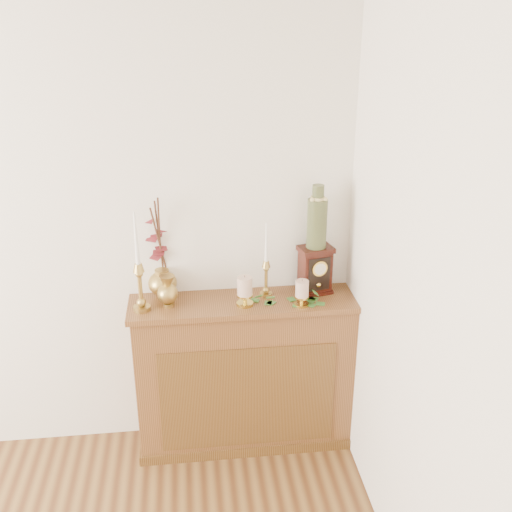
{
  "coord_description": "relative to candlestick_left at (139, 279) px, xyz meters",
  "views": [
    {
      "loc": [
        1.12,
        -0.76,
        2.4
      ],
      "look_at": [
        1.46,
        2.05,
        1.21
      ],
      "focal_mm": 42.0,
      "sensor_mm": 36.0,
      "label": 1
    }
  ],
  "objects": [
    {
      "name": "mantel_clock",
      "position": [
        0.93,
        0.1,
        -0.04
      ],
      "size": [
        0.2,
        0.16,
        0.27
      ],
      "rotation": [
        0.0,
        0.0,
        0.23
      ],
      "color": "#38110B",
      "rests_on": "console_shelf"
    },
    {
      "name": "candlestick_center",
      "position": [
        0.66,
        0.09,
        -0.04
      ],
      "size": [
        0.07,
        0.07,
        0.42
      ],
      "rotation": [
        0.0,
        0.0,
        -0.42
      ],
      "color": "#B09546",
      "rests_on": "console_shelf"
    },
    {
      "name": "console_shelf",
      "position": [
        0.54,
        0.05,
        -0.67
      ],
      "size": [
        1.24,
        0.34,
        0.93
      ],
      "color": "brown",
      "rests_on": "ground"
    },
    {
      "name": "bud_vase",
      "position": [
        0.14,
        0.02,
        -0.09
      ],
      "size": [
        0.11,
        0.11,
        0.18
      ],
      "rotation": [
        0.0,
        0.0,
        -0.16
      ],
      "color": "#B09546",
      "rests_on": "console_shelf"
    },
    {
      "name": "ivy_garland",
      "position": [
        0.73,
        -0.02,
        -0.16
      ],
      "size": [
        0.42,
        0.18,
        0.08
      ],
      "rotation": [
        0.0,
        0.0,
        -0.18
      ],
      "color": "#386A28",
      "rests_on": "console_shelf"
    },
    {
      "name": "ginger_jar",
      "position": [
        0.1,
        0.2,
        0.08
      ],
      "size": [
        0.23,
        0.25,
        0.57
      ],
      "rotation": [
        0.0,
        0.0,
        -0.34
      ],
      "color": "#B09546",
      "rests_on": "console_shelf"
    },
    {
      "name": "ceramic_vase",
      "position": [
        0.93,
        0.1,
        0.25
      ],
      "size": [
        0.11,
        0.11,
        0.34
      ],
      "rotation": [
        0.0,
        0.0,
        0.23
      ],
      "color": "#1B372A",
      "rests_on": "mantel_clock"
    },
    {
      "name": "pillar_candle_right",
      "position": [
        0.84,
        -0.05,
        -0.1
      ],
      "size": [
        0.08,
        0.08,
        0.15
      ],
      "rotation": [
        0.0,
        0.0,
        0.28
      ],
      "color": "gold",
      "rests_on": "console_shelf"
    },
    {
      "name": "candlestick_left",
      "position": [
        0.0,
        0.0,
        0.0
      ],
      "size": [
        0.09,
        0.09,
        0.54
      ],
      "rotation": [
        0.0,
        0.0,
        -0.39
      ],
      "color": "#B09546",
      "rests_on": "console_shelf"
    },
    {
      "name": "pillar_candle_left",
      "position": [
        0.54,
        -0.01,
        -0.09
      ],
      "size": [
        0.09,
        0.09,
        0.17
      ],
      "rotation": [
        0.0,
        0.0,
        0.33
      ],
      "color": "gold",
      "rests_on": "console_shelf"
    }
  ]
}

